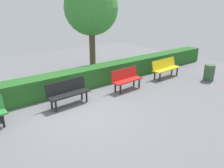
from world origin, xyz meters
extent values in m
plane|color=slate|center=(0.00, 0.00, 0.00)|extent=(20.14, 20.14, 0.00)
cube|color=yellow|center=(-5.11, -0.69, 0.41)|extent=(1.65, 0.48, 0.05)
cube|color=yellow|center=(-5.11, -0.88, 0.65)|extent=(1.64, 0.20, 0.42)
cylinder|color=black|center=(-5.79, -0.56, 0.20)|extent=(0.07, 0.07, 0.39)
cylinder|color=black|center=(-5.77, -0.86, 0.20)|extent=(0.07, 0.07, 0.39)
cylinder|color=black|center=(-4.45, -0.51, 0.20)|extent=(0.07, 0.07, 0.39)
cylinder|color=black|center=(-4.44, -0.81, 0.20)|extent=(0.07, 0.07, 0.39)
cube|color=red|center=(-2.55, -0.59, 0.41)|extent=(1.38, 0.49, 0.05)
cube|color=red|center=(-2.54, -0.78, 0.65)|extent=(1.37, 0.17, 0.42)
cylinder|color=black|center=(-3.09, -0.47, 0.20)|extent=(0.07, 0.07, 0.39)
cylinder|color=black|center=(-3.07, -0.77, 0.20)|extent=(0.07, 0.07, 0.39)
cylinder|color=black|center=(-2.02, -0.42, 0.20)|extent=(0.07, 0.07, 0.39)
cylinder|color=black|center=(-2.01, -0.72, 0.20)|extent=(0.07, 0.07, 0.39)
cube|color=black|center=(0.01, -0.73, 0.41)|extent=(1.52, 0.49, 0.05)
cube|color=black|center=(0.01, -0.92, 0.65)|extent=(1.50, 0.18, 0.42)
cylinder|color=black|center=(-0.60, -0.60, 0.20)|extent=(0.07, 0.07, 0.39)
cylinder|color=black|center=(-0.59, -0.90, 0.20)|extent=(0.07, 0.07, 0.39)
cylinder|color=black|center=(0.60, -0.55, 0.20)|extent=(0.07, 0.07, 0.39)
cylinder|color=black|center=(0.61, -0.85, 0.20)|extent=(0.07, 0.07, 0.39)
cylinder|color=black|center=(2.18, -0.58, 0.20)|extent=(0.07, 0.07, 0.39)
cylinder|color=black|center=(2.18, -0.88, 0.20)|extent=(0.07, 0.07, 0.39)
cube|color=#266023|center=(-1.16, -1.98, 0.40)|extent=(16.14, 0.77, 0.80)
cylinder|color=brown|center=(-3.10, -3.95, 1.17)|extent=(0.31, 0.31, 2.34)
sphere|color=#3D8C38|center=(-3.10, -3.95, 3.13)|extent=(2.66, 2.66, 2.66)
cylinder|color=#385938|center=(-6.29, 0.80, 0.36)|extent=(0.46, 0.46, 0.73)
camera|label=1|loc=(3.23, 5.71, 3.30)|focal=35.86mm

